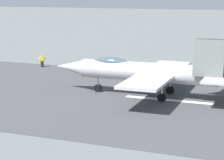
# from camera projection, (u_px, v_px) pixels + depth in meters

# --- Properties ---
(ground_plane) EXTENTS (400.00, 400.00, 0.00)m
(ground_plane) POSITION_uv_depth(u_px,v_px,m) (164.00, 100.00, 39.12)
(ground_plane) COLOR slate
(runway_strip) EXTENTS (240.00, 26.00, 0.02)m
(runway_strip) POSITION_uv_depth(u_px,v_px,m) (164.00, 100.00, 39.11)
(runway_strip) COLOR #444546
(runway_strip) RESTS_ON ground
(fighter_jet) EXTENTS (17.27, 14.03, 5.56)m
(fighter_jet) POSITION_uv_depth(u_px,v_px,m) (148.00, 71.00, 39.97)
(fighter_jet) COLOR #B5B4B7
(fighter_jet) RESTS_ON ground
(crew_person) EXTENTS (0.62, 0.46, 1.62)m
(crew_person) POSITION_uv_depth(u_px,v_px,m) (42.00, 61.00, 55.90)
(crew_person) COLOR #1E2338
(crew_person) RESTS_ON ground
(marker_cone_mid) EXTENTS (0.44, 0.44, 0.55)m
(marker_cone_mid) POSITION_uv_depth(u_px,v_px,m) (131.00, 68.00, 53.78)
(marker_cone_mid) COLOR orange
(marker_cone_mid) RESTS_ON ground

